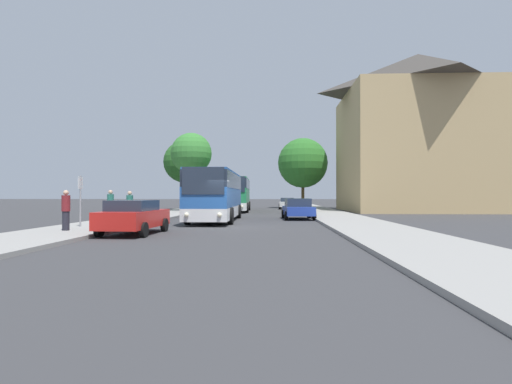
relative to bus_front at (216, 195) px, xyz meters
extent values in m
plane|color=#38383A|center=(1.56, -4.72, -1.72)|extent=(300.00, 300.00, 0.00)
cube|color=gray|center=(-5.44, -4.72, -1.64)|extent=(4.00, 120.00, 0.15)
cube|color=gray|center=(8.56, -4.72, -1.64)|extent=(4.00, 120.00, 0.15)
cube|color=tan|center=(19.23, 17.06, 4.61)|extent=(15.22, 13.76, 12.66)
pyramid|color=#423D38|center=(19.23, 17.06, 13.00)|extent=(15.22, 13.76, 4.13)
cube|color=silver|center=(0.00, 0.02, -1.09)|extent=(2.60, 10.44, 0.70)
cube|color=#285BA8|center=(0.00, 0.02, -0.16)|extent=(2.60, 10.44, 1.16)
cube|color=#232D3D|center=(0.00, 0.02, 0.89)|extent=(2.62, 10.24, 0.95)
cube|color=#285BA8|center=(0.00, 0.02, 1.43)|extent=(2.55, 10.24, 0.12)
cube|color=#232D3D|center=(0.05, -5.23, 0.74)|extent=(2.25, 0.08, 1.45)
sphere|color=#F4EAC1|center=(-0.83, -5.25, -1.06)|extent=(0.24, 0.24, 0.24)
sphere|color=#F4EAC1|center=(0.92, -5.24, -1.06)|extent=(0.24, 0.24, 0.24)
cylinder|color=black|center=(-1.22, -3.12, -1.22)|extent=(0.31, 1.00, 1.00)
cylinder|color=black|center=(1.28, -3.10, -1.22)|extent=(0.31, 1.00, 1.00)
cylinder|color=black|center=(-1.28, 3.13, -1.22)|extent=(0.31, 1.00, 1.00)
cylinder|color=black|center=(1.22, 3.15, -1.22)|extent=(0.31, 1.00, 1.00)
cube|color=silver|center=(-0.14, 15.38, -1.09)|extent=(2.88, 10.53, 0.70)
cube|color=#23844C|center=(-0.14, 15.38, -0.04)|extent=(2.88, 10.53, 1.40)
cube|color=#232D3D|center=(-0.14, 15.38, 1.13)|extent=(2.90, 10.32, 0.95)
cube|color=#23844C|center=(-0.14, 15.38, 1.67)|extent=(2.83, 10.32, 0.12)
cube|color=#232D3D|center=(0.02, 10.12, 0.98)|extent=(2.31, 0.13, 1.45)
sphere|color=#F4EAC1|center=(-0.88, 10.08, -1.06)|extent=(0.24, 0.24, 0.24)
sphere|color=#F4EAC1|center=(0.92, 10.13, -1.06)|extent=(0.24, 0.24, 0.24)
cylinder|color=black|center=(-1.33, 12.20, -1.22)|extent=(0.33, 1.01, 1.00)
cylinder|color=black|center=(1.24, 12.28, -1.22)|extent=(0.33, 1.01, 1.00)
cylinder|color=black|center=(-1.52, 18.47, -1.22)|extent=(0.33, 1.01, 1.00)
cylinder|color=black|center=(1.05, 18.55, -1.22)|extent=(0.33, 1.01, 1.00)
cube|color=red|center=(-2.33, -8.91, -1.05)|extent=(2.04, 4.35, 0.72)
cube|color=#232D3D|center=(-2.34, -9.08, -0.46)|extent=(1.73, 2.29, 0.45)
cylinder|color=black|center=(-3.20, -7.54, -1.41)|extent=(0.23, 0.63, 0.62)
cylinder|color=black|center=(-1.34, -7.62, -1.41)|extent=(0.23, 0.63, 0.62)
cylinder|color=black|center=(-3.32, -10.19, -1.41)|extent=(0.23, 0.63, 0.62)
cylinder|color=black|center=(-1.46, -10.27, -1.41)|extent=(0.23, 0.63, 0.62)
cube|color=#233D9E|center=(5.50, 2.18, -1.11)|extent=(2.13, 4.22, 0.59)
cube|color=#232D3D|center=(5.49, 2.35, -0.54)|extent=(1.79, 2.23, 0.57)
cylinder|color=black|center=(6.52, 0.96, -1.41)|extent=(0.23, 0.63, 0.62)
cylinder|color=black|center=(4.62, 0.85, -1.41)|extent=(0.23, 0.63, 0.62)
cylinder|color=black|center=(6.38, 3.51, -1.41)|extent=(0.23, 0.63, 0.62)
cylinder|color=black|center=(4.48, 3.40, -1.41)|extent=(0.23, 0.63, 0.62)
cube|color=silver|center=(5.49, 22.80, -1.11)|extent=(1.96, 3.99, 0.59)
cube|color=#232D3D|center=(5.50, 22.95, -0.58)|extent=(1.67, 2.10, 0.47)
cylinder|color=black|center=(6.34, 21.55, -1.41)|extent=(0.22, 0.63, 0.62)
cylinder|color=black|center=(4.54, 21.62, -1.41)|extent=(0.22, 0.63, 0.62)
cylinder|color=black|center=(6.44, 23.98, -1.41)|extent=(0.22, 0.63, 0.62)
cylinder|color=black|center=(4.64, 24.05, -1.41)|extent=(0.22, 0.63, 0.62)
cylinder|color=gray|center=(-5.80, -6.73, -0.31)|extent=(0.08, 0.08, 2.52)
cube|color=silver|center=(-5.80, -6.73, 0.60)|extent=(0.03, 0.45, 0.60)
cylinder|color=#23232D|center=(-5.39, -8.88, -1.15)|extent=(0.30, 0.30, 0.84)
cylinder|color=maroon|center=(-5.39, -8.88, -0.37)|extent=(0.36, 0.36, 0.70)
sphere|color=tan|center=(-5.39, -8.88, 0.09)|extent=(0.23, 0.23, 0.23)
cylinder|color=#23232D|center=(-5.42, -3.99, -1.13)|extent=(0.30, 0.30, 0.88)
cylinder|color=#236656|center=(-5.42, -3.99, -0.33)|extent=(0.36, 0.36, 0.73)
sphere|color=tan|center=(-5.42, -3.99, 0.16)|extent=(0.24, 0.24, 0.24)
cylinder|color=#23232D|center=(-4.17, -4.39, -1.15)|extent=(0.30, 0.30, 0.85)
cylinder|color=#236656|center=(-4.17, -4.39, -0.37)|extent=(0.36, 0.36, 0.70)
sphere|color=tan|center=(-4.17, -4.39, 0.10)|extent=(0.23, 0.23, 0.23)
cylinder|color=brown|center=(-6.49, 19.67, 0.23)|extent=(0.40, 0.40, 3.60)
sphere|color=#286023|center=(-6.49, 19.67, 3.84)|extent=(4.83, 4.83, 4.83)
cylinder|color=#47331E|center=(-4.40, 13.33, 0.53)|extent=(0.40, 0.40, 4.19)
sphere|color=#387F33|center=(-4.40, 13.33, 4.15)|extent=(4.07, 4.07, 4.07)
cylinder|color=#513D23|center=(7.66, 26.32, 0.10)|extent=(0.40, 0.40, 3.33)
sphere|color=#2D7028|center=(7.66, 26.32, 4.20)|extent=(6.50, 6.50, 6.50)
camera|label=1|loc=(3.72, -26.07, -0.01)|focal=28.00mm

